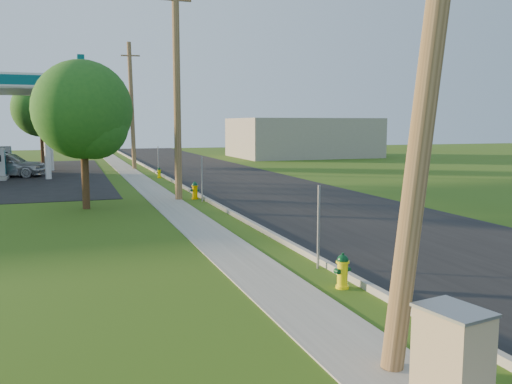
# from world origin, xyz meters

# --- Properties ---
(ground_plane) EXTENTS (140.00, 140.00, 0.00)m
(ground_plane) POSITION_xyz_m (0.00, 0.00, 0.00)
(ground_plane) COLOR #375412
(ground_plane) RESTS_ON ground
(road) EXTENTS (8.00, 120.00, 0.02)m
(road) POSITION_xyz_m (4.50, 10.00, 0.01)
(road) COLOR black
(road) RESTS_ON ground
(curb) EXTENTS (0.15, 120.00, 0.15)m
(curb) POSITION_xyz_m (0.50, 10.00, 0.07)
(curb) COLOR gray
(curb) RESTS_ON ground
(sidewalk) EXTENTS (1.50, 120.00, 0.03)m
(sidewalk) POSITION_xyz_m (-1.25, 10.00, 0.01)
(sidewalk) COLOR gray
(sidewalk) RESTS_ON ground
(utility_pole_near) EXTENTS (1.40, 0.32, 9.48)m
(utility_pole_near) POSITION_xyz_m (-0.60, -1.00, 4.80)
(utility_pole_near) COLOR brown
(utility_pole_near) RESTS_ON ground
(utility_pole_mid) EXTENTS (1.40, 0.32, 9.80)m
(utility_pole_mid) POSITION_xyz_m (-0.60, 17.00, 4.95)
(utility_pole_mid) COLOR brown
(utility_pole_mid) RESTS_ON ground
(utility_pole_far) EXTENTS (1.40, 0.32, 9.50)m
(utility_pole_far) POSITION_xyz_m (-0.60, 35.00, 4.80)
(utility_pole_far) COLOR brown
(utility_pole_far) RESTS_ON ground
(sign_post_near) EXTENTS (0.05, 0.04, 2.00)m
(sign_post_near) POSITION_xyz_m (0.25, 4.20, 1.00)
(sign_post_near) COLOR gray
(sign_post_near) RESTS_ON ground
(sign_post_mid) EXTENTS (0.05, 0.04, 2.00)m
(sign_post_mid) POSITION_xyz_m (0.25, 16.00, 1.00)
(sign_post_mid) COLOR gray
(sign_post_mid) RESTS_ON ground
(sign_post_far) EXTENTS (0.05, 0.04, 2.00)m
(sign_post_far) POSITION_xyz_m (0.25, 28.20, 1.00)
(sign_post_far) COLOR gray
(sign_post_far) RESTS_ON ground
(fuel_pump_se) EXTENTS (1.20, 3.20, 1.90)m
(fuel_pump_se) POSITION_xyz_m (-9.50, 34.00, 0.72)
(fuel_pump_se) COLOR gray
(fuel_pump_se) RESTS_ON ground
(price_pylon) EXTENTS (0.34, 2.04, 6.85)m
(price_pylon) POSITION_xyz_m (-4.50, 22.50, 5.43)
(price_pylon) COLOR gray
(price_pylon) RESTS_ON ground
(distant_building) EXTENTS (14.00, 10.00, 4.00)m
(distant_building) POSITION_xyz_m (18.00, 45.00, 2.00)
(distant_building) COLOR gray
(distant_building) RESTS_ON ground
(tree_verge) EXTENTS (3.93, 3.93, 5.96)m
(tree_verge) POSITION_xyz_m (-4.57, 15.53, 3.83)
(tree_verge) COLOR #342411
(tree_verge) RESTS_ON ground
(tree_lot) EXTENTS (4.59, 4.59, 6.96)m
(tree_lot) POSITION_xyz_m (-7.19, 40.68, 4.48)
(tree_lot) COLOR #342411
(tree_lot) RESTS_ON ground
(hydrant_near) EXTENTS (0.39, 0.35, 0.76)m
(hydrant_near) POSITION_xyz_m (0.05, 2.61, 0.37)
(hydrant_near) COLOR yellow
(hydrant_near) RESTS_ON ground
(hydrant_mid) EXTENTS (0.43, 0.38, 0.82)m
(hydrant_mid) POSITION_xyz_m (0.14, 16.94, 0.40)
(hydrant_mid) COLOR #E0A300
(hydrant_mid) RESTS_ON ground
(hydrant_far) EXTENTS (0.36, 0.32, 0.68)m
(hydrant_far) POSITION_xyz_m (0.14, 27.28, 0.33)
(hydrant_far) COLOR #EECF00
(hydrant_far) RESTS_ON ground
(utility_cabinet) EXTENTS (0.73, 0.88, 1.35)m
(utility_cabinet) POSITION_xyz_m (-1.20, -2.35, 0.68)
(utility_cabinet) COLOR #9D896B
(utility_cabinet) RESTS_ON ground
(car_silver) EXTENTS (5.24, 3.37, 1.66)m
(car_silver) POSITION_xyz_m (-9.09, 31.20, 0.83)
(car_silver) COLOR #B6B9BE
(car_silver) RESTS_ON ground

